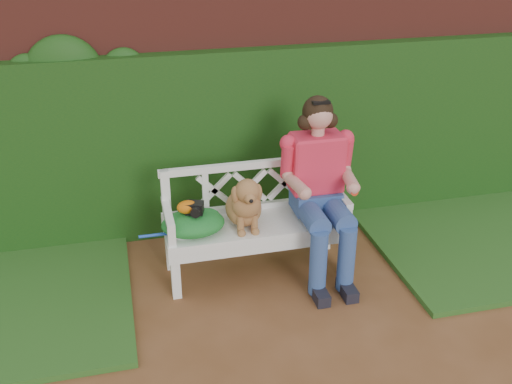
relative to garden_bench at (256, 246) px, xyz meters
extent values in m
plane|color=brown|center=(0.05, -0.85, -0.24)|extent=(60.00, 60.00, 0.00)
cube|color=maroon|center=(0.05, 1.05, 0.86)|extent=(10.00, 0.30, 2.20)
cube|color=#1F4611|center=(0.05, 0.83, 0.61)|extent=(10.00, 0.18, 1.70)
cube|color=#255A20|center=(2.45, 0.05, -0.21)|extent=(2.60, 2.00, 0.05)
cube|color=black|center=(-0.50, -0.05, 0.46)|extent=(0.16, 0.14, 0.09)
ellipsoid|color=#C45E0B|center=(-0.56, -0.04, 0.46)|extent=(0.18, 0.14, 0.10)
camera|label=1|loc=(-1.01, -4.15, 2.64)|focal=42.00mm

